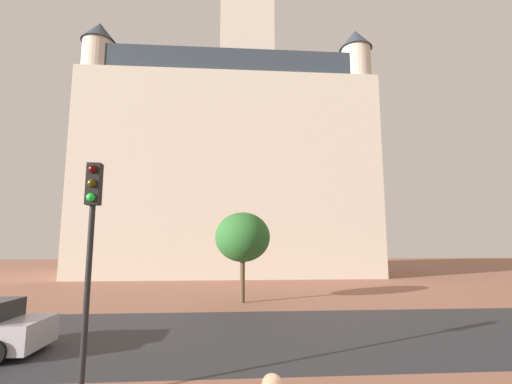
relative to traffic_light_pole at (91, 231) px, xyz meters
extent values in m
plane|color=#93604C|center=(4.32, 5.71, -3.33)|extent=(120.00, 120.00, 0.00)
cube|color=#2D2D33|center=(4.32, 5.03, -3.33)|extent=(120.00, 8.13, 0.00)
cube|color=beige|center=(2.86, 29.38, 6.06)|extent=(27.78, 12.47, 18.80)
cube|color=#2D3842|center=(2.86, 29.38, 16.66)|extent=(25.56, 11.47, 2.40)
cube|color=beige|center=(4.58, 29.38, 14.70)|extent=(5.64, 5.64, 36.06)
cylinder|color=beige|center=(-9.53, 24.65, 7.55)|extent=(2.80, 2.80, 21.77)
cone|color=#2D3842|center=(-9.53, 24.65, 19.43)|extent=(3.20, 3.20, 2.00)
cylinder|color=beige|center=(15.25, 24.65, 7.74)|extent=(2.80, 2.80, 22.15)
cone|color=#2D3842|center=(15.25, 24.65, 19.81)|extent=(3.20, 3.20, 2.00)
cylinder|color=black|center=(-3.05, 4.17, -3.01)|extent=(0.64, 0.22, 0.64)
cylinder|color=black|center=(0.00, 0.02, -1.39)|extent=(0.12, 0.12, 3.88)
cube|color=black|center=(0.00, 0.02, 1.00)|extent=(0.28, 0.24, 0.90)
sphere|color=#390606|center=(0.00, -0.11, 1.30)|extent=(0.18, 0.18, 0.18)
sphere|color=#3C3306|center=(0.00, -0.11, 1.00)|extent=(0.18, 0.18, 0.18)
sphere|color=green|center=(0.00, -0.11, 0.70)|extent=(0.18, 0.18, 0.18)
cylinder|color=brown|center=(3.62, 11.62, -2.22)|extent=(0.26, 0.26, 2.24)
ellipsoid|color=#2D6B2D|center=(3.62, 11.62, 0.08)|extent=(2.94, 2.94, 2.64)
camera|label=1|loc=(2.89, -7.79, -0.25)|focal=25.21mm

